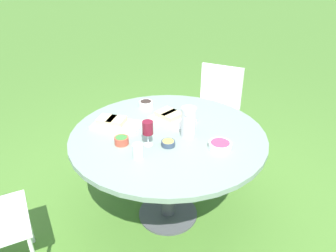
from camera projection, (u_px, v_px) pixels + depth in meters
The scene contains 13 objects.
ground_plane at pixel (168, 214), 2.70m from camera, with size 40.00×40.00×0.00m, color #4C7A2D.
dining_table at pixel (168, 145), 2.38m from camera, with size 1.40×1.40×0.77m.
chair_near_left at pixel (217, 103), 3.39m from camera, with size 0.44×0.46×0.89m.
water_pitcher at pixel (188, 122), 2.26m from camera, with size 0.11×0.10×0.22m.
wine_glass at pixel (148, 129), 2.14m from camera, with size 0.07×0.07×0.18m.
platter_bread_main at pixel (114, 123), 2.42m from camera, with size 0.24×0.37×0.06m.
platter_charcuterie at pixel (171, 117), 2.51m from camera, with size 0.32×0.37×0.06m.
bowl_fries at pixel (168, 143), 2.18m from camera, with size 0.09×0.09×0.04m.
bowl_salad at pixel (122, 140), 2.20m from camera, with size 0.10×0.10×0.05m.
bowl_olives at pixel (146, 104), 2.72m from camera, with size 0.11×0.11×0.05m.
bowl_dip_red at pixel (220, 145), 2.16m from camera, with size 0.15×0.15×0.04m.
cup_water_near at pixel (138, 151), 2.04m from camera, with size 0.07×0.07×0.10m.
handbag at pixel (115, 133), 3.64m from camera, with size 0.30×0.14×0.37m.
Camera 1 is at (1.88, 0.77, 1.93)m, focal length 35.00 mm.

